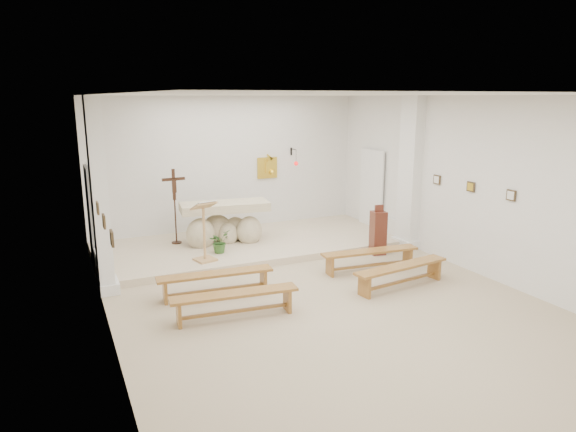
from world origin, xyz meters
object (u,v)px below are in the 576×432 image
bench_left_second (235,299)px  crucifix_stand (175,201)px  bench_right_second (401,271)px  lectern (205,231)px  donation_pedestal (378,233)px  bench_left_front (216,278)px  altar (224,226)px  bench_right_front (370,255)px

bench_left_second → crucifix_stand: bearing=95.7°
crucifix_stand → bench_right_second: crucifix_stand is taller
lectern → crucifix_stand: size_ratio=0.74×
crucifix_stand → bench_left_second: size_ratio=0.84×
donation_pedestal → bench_left_front: size_ratio=0.55×
crucifix_stand → bench_left_second: (-0.02, -4.18, -0.83)m
donation_pedestal → crucifix_stand: bearing=160.4°
crucifix_stand → donation_pedestal: (4.04, -2.26, -0.65)m
bench_left_front → altar: bearing=74.0°
donation_pedestal → bench_left_second: bearing=-145.0°
lectern → bench_left_front: 1.67m
bench_left_second → lectern: bearing=90.2°
altar → donation_pedestal: bearing=-24.8°
altar → crucifix_stand: bearing=167.1°
donation_pedestal → bench_left_second: 4.49m
bench_right_front → bench_left_second: (-3.25, -1.04, 0.00)m
bench_right_front → altar: bearing=134.1°
altar → bench_left_front: altar is taller
altar → bench_left_second: bearing=-98.2°
lectern → bench_right_front: lectern is taller
donation_pedestal → bench_right_second: size_ratio=0.55×
bench_left_second → bench_left_front: bearing=95.9°
donation_pedestal → bench_right_second: (-0.80, -1.93, -0.17)m
donation_pedestal → bench_right_front: 1.21m
crucifix_stand → bench_right_second: (3.24, -4.18, -0.83)m
bench_left_front → bench_right_front: same height
bench_left_second → bench_right_second: 3.25m
altar → bench_left_front: 2.97m
altar → bench_right_front: (2.20, -2.76, -0.22)m
altar → bench_left_front: bearing=-103.6°
donation_pedestal → altar: bearing=157.6°
altar → lectern: lectern is taller
altar → donation_pedestal: donation_pedestal is taller
bench_left_second → bench_right_second: bearing=5.9°
altar → bench_left_second: size_ratio=1.01×
bench_left_second → altar: bearing=80.5°
crucifix_stand → bench_right_second: size_ratio=0.83×
crucifix_stand → bench_right_front: (3.24, -3.14, -0.83)m
altar → bench_right_front: bearing=-44.2°
crucifix_stand → bench_left_front: (-0.02, -3.14, -0.83)m
altar → bench_left_second: 3.95m
lectern → bench_left_second: lectern is taller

